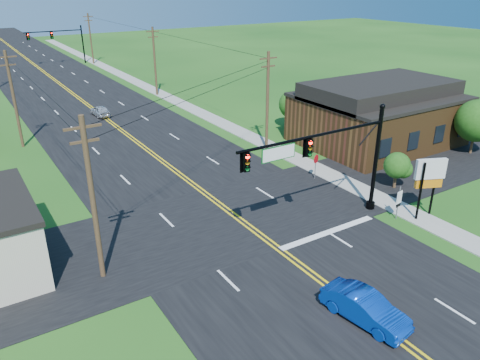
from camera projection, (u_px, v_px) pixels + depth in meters
ground at (365, 318)px, 22.25m from camera, size 260.00×260.00×0.00m
road_main at (81, 101)px, 61.01m from camera, size 16.00×220.00×0.04m
road_cross at (233, 217)px, 31.55m from camera, size 70.00×10.00×0.04m
sidewalk at (188, 107)px, 58.40m from camera, size 2.00×160.00×0.08m
signal_mast_main at (327, 157)px, 28.69m from camera, size 11.30×0.60×7.48m
signal_mast_far at (58, 39)px, 84.65m from camera, size 10.98×0.60×7.48m
brick_building at (377, 119)px, 45.07m from camera, size 14.20×11.20×4.70m
utility_pole_left_a at (92, 198)px, 23.47m from camera, size 1.80×0.28×9.00m
utility_pole_left_b at (14, 98)px, 42.86m from camera, size 1.80×0.28×9.00m
utility_pole_right_a at (267, 100)px, 42.23m from camera, size 1.80×0.28×9.00m
utility_pole_right_b at (155, 60)px, 62.39m from camera, size 1.80×0.28×9.00m
utility_pole_right_c at (91, 38)px, 85.65m from camera, size 1.80×0.28×9.00m
tree_right_front at (477, 121)px, 41.80m from camera, size 3.80×3.80×5.00m
tree_right_back at (293, 104)px, 49.22m from camera, size 3.00×3.00×4.10m
shrub_corner at (397, 165)px, 35.25m from camera, size 2.00×2.00×2.86m
blue_car at (365, 308)px, 21.79m from camera, size 2.20×4.50×1.42m
distant_car at (100, 111)px, 54.28m from camera, size 1.69×3.71×1.23m
route_sign at (399, 200)px, 30.83m from camera, size 0.59×0.14×2.35m
stop_sign at (316, 161)px, 36.94m from camera, size 0.71×0.31×2.11m
pylon_sign at (430, 175)px, 30.38m from camera, size 1.98×1.08×4.19m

